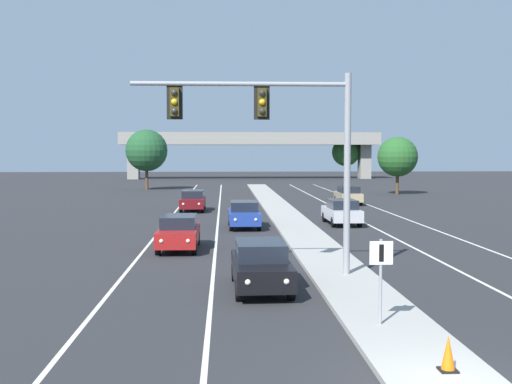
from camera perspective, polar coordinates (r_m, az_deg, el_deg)
The scene contains 18 objects.
median_island at distance 30.07m, azimuth 5.34°, elevation -4.93°, with size 2.40×110.00×0.15m, color #9E9B93.
lane_stripe_oncoming_center at distance 36.71m, azimuth -3.53°, elevation -3.47°, with size 0.14×100.00×0.01m, color silver.
lane_stripe_receding_center at distance 37.79m, azimuth 10.90°, elevation -3.32°, with size 0.14×100.00×0.01m, color silver.
edge_stripe_left at distance 36.90m, azimuth -8.67°, elevation -3.47°, with size 0.14×100.00×0.01m, color silver.
edge_stripe_right at distance 38.70m, azimuth 15.66°, elevation -3.23°, with size 0.14×100.00×0.01m, color silver.
overhead_signal_mast at distance 22.50m, azimuth 2.09°, elevation 5.61°, with size 7.79×0.44×7.20m.
median_sign_post at distance 16.50m, azimuth 11.21°, elevation -6.83°, with size 0.60×0.10×2.20m.
car_oncoming_black at distance 21.02m, azimuth 0.44°, elevation -6.60°, with size 1.92×4.51×1.58m.
car_oncoming_red at distance 29.67m, azimuth -6.99°, elevation -3.61°, with size 1.84×4.48×1.58m.
car_oncoming_blue at distance 37.83m, azimuth -1.09°, elevation -2.00°, with size 1.86×4.49×1.58m.
car_oncoming_darkred at distance 48.63m, azimuth -5.72°, elevation -0.75°, with size 1.84×4.48×1.58m.
car_receding_silver at distance 39.78m, azimuth 7.74°, elevation -1.76°, with size 1.90×4.50×1.58m.
car_receding_tan at distance 55.07m, azimuth 8.33°, elevation -0.25°, with size 1.87×4.49×1.58m.
traffic_cone_median_nose at distance 13.68m, azimuth 16.96°, elevation -13.78°, with size 0.36×0.36×0.74m.
overpass_bridge at distance 104.71m, azimuth -0.54°, elevation 4.36°, with size 42.40×6.40×7.65m.
tree_far_left_a at distance 75.74m, azimuth -9.85°, elevation 3.72°, with size 4.94×4.94×7.15m.
tree_far_right_a at distance 107.40m, azimuth 8.11°, elevation 3.57°, with size 4.67×4.67×6.75m.
tree_far_right_c at distance 68.48m, azimuth 12.66°, elevation 3.12°, with size 4.22×4.22×6.11m.
Camera 1 is at (-4.27, -11.42, 4.58)m, focal length 44.31 mm.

